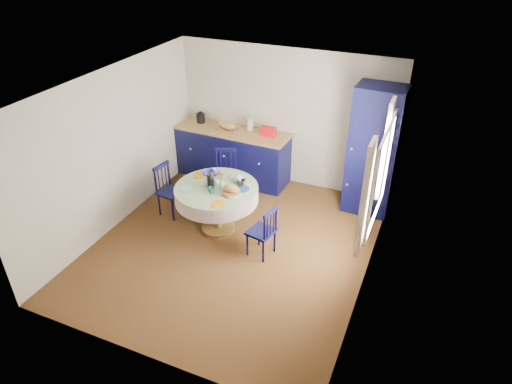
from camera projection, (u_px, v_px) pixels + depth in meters
floor at (233, 245)px, 7.01m from camera, size 4.50×4.50×0.00m
ceiling at (228, 87)px, 5.71m from camera, size 4.50×4.50×0.00m
wall_back at (285, 118)px, 8.13m from camera, size 4.00×0.02×2.50m
wall_left at (114, 150)px, 7.03m from camera, size 0.02×4.50×2.50m
wall_right at (375, 205)px, 5.69m from camera, size 0.02×4.50×2.50m
window at (378, 174)px, 5.80m from camera, size 0.10×1.74×1.45m
kitchen_counter at (232, 153)px, 8.60m from camera, size 2.23×0.76×1.23m
pantry_cabinet at (374, 152)px, 7.35m from camera, size 0.78×0.57×2.17m
dining_table at (217, 194)px, 7.04m from camera, size 1.29×1.29×1.06m
chair_left at (169, 190)px, 7.56m from camera, size 0.44×0.45×0.88m
chair_far at (225, 175)px, 7.96m from camera, size 0.52×0.51×0.92m
chair_right at (263, 231)px, 6.61m from camera, size 0.42×0.44×0.83m
mug_a at (207, 183)px, 7.00m from camera, size 0.11×0.11×0.09m
mug_b at (211, 190)px, 6.80m from camera, size 0.11×0.11×0.10m
mug_c at (242, 183)px, 7.00m from camera, size 0.12×0.12×0.10m
mug_d at (216, 172)px, 7.31m from camera, size 0.10×0.10×0.10m
cobalt_bowl at (211, 174)px, 7.28m from camera, size 0.25×0.25×0.06m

